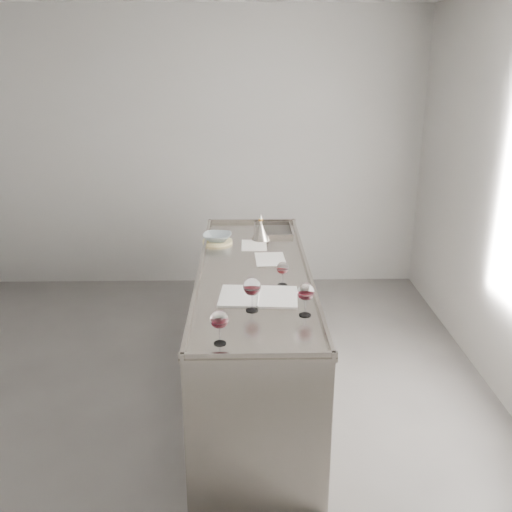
{
  "coord_description": "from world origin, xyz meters",
  "views": [
    {
      "loc": [
        0.44,
        -3.32,
        2.31
      ],
      "look_at": [
        0.52,
        0.37,
        1.02
      ],
      "focal_mm": 40.0,
      "sensor_mm": 36.0,
      "label": 1
    }
  ],
  "objects_px": {
    "wine_glass_right": "(306,293)",
    "notebook": "(258,296)",
    "wine_glass_left": "(219,321)",
    "wine_funnel": "(261,232)",
    "counter": "(254,333)",
    "ceramic_bowl": "(217,237)",
    "wine_glass_small": "(283,269)",
    "wine_glass_middle": "(252,287)"
  },
  "relations": [
    {
      "from": "wine_glass_middle",
      "to": "notebook",
      "type": "height_order",
      "value": "wine_glass_middle"
    },
    {
      "from": "wine_glass_right",
      "to": "wine_funnel",
      "type": "height_order",
      "value": "wine_funnel"
    },
    {
      "from": "wine_glass_middle",
      "to": "ceramic_bowl",
      "type": "relative_size",
      "value": 0.91
    },
    {
      "from": "wine_glass_right",
      "to": "notebook",
      "type": "bearing_deg",
      "value": 135.01
    },
    {
      "from": "wine_glass_left",
      "to": "wine_glass_middle",
      "type": "height_order",
      "value": "wine_glass_middle"
    },
    {
      "from": "notebook",
      "to": "wine_funnel",
      "type": "height_order",
      "value": "wine_funnel"
    },
    {
      "from": "wine_glass_right",
      "to": "wine_glass_small",
      "type": "bearing_deg",
      "value": 102.35
    },
    {
      "from": "wine_glass_middle",
      "to": "wine_funnel",
      "type": "xyz_separation_m",
      "value": [
        0.09,
        1.34,
        -0.08
      ]
    },
    {
      "from": "counter",
      "to": "notebook",
      "type": "xyz_separation_m",
      "value": [
        0.02,
        -0.46,
        0.47
      ]
    },
    {
      "from": "wine_glass_small",
      "to": "ceramic_bowl",
      "type": "xyz_separation_m",
      "value": [
        -0.45,
        0.88,
        -0.06
      ]
    },
    {
      "from": "counter",
      "to": "notebook",
      "type": "height_order",
      "value": "counter"
    },
    {
      "from": "counter",
      "to": "wine_funnel",
      "type": "xyz_separation_m",
      "value": [
        0.07,
        0.7,
        0.53
      ]
    },
    {
      "from": "wine_glass_middle",
      "to": "wine_glass_right",
      "type": "bearing_deg",
      "value": -13.07
    },
    {
      "from": "wine_glass_middle",
      "to": "counter",
      "type": "bearing_deg",
      "value": 88.05
    },
    {
      "from": "counter",
      "to": "wine_glass_small",
      "type": "distance_m",
      "value": 0.66
    },
    {
      "from": "wine_glass_left",
      "to": "wine_funnel",
      "type": "relative_size",
      "value": 0.85
    },
    {
      "from": "wine_glass_right",
      "to": "ceramic_bowl",
      "type": "height_order",
      "value": "wine_glass_right"
    },
    {
      "from": "wine_glass_left",
      "to": "ceramic_bowl",
      "type": "relative_size",
      "value": 0.82
    },
    {
      "from": "wine_glass_right",
      "to": "wine_funnel",
      "type": "bearing_deg",
      "value": 98.43
    },
    {
      "from": "wine_glass_right",
      "to": "ceramic_bowl",
      "type": "relative_size",
      "value": 0.87
    },
    {
      "from": "ceramic_bowl",
      "to": "counter",
      "type": "bearing_deg",
      "value": -66.07
    },
    {
      "from": "wine_glass_left",
      "to": "wine_glass_small",
      "type": "distance_m",
      "value": 0.86
    },
    {
      "from": "counter",
      "to": "ceramic_bowl",
      "type": "bearing_deg",
      "value": 113.93
    },
    {
      "from": "ceramic_bowl",
      "to": "wine_funnel",
      "type": "height_order",
      "value": "wine_funnel"
    },
    {
      "from": "wine_glass_left",
      "to": "wine_glass_middle",
      "type": "distance_m",
      "value": 0.43
    },
    {
      "from": "counter",
      "to": "wine_funnel",
      "type": "relative_size",
      "value": 11.31
    },
    {
      "from": "wine_glass_small",
      "to": "notebook",
      "type": "distance_m",
      "value": 0.27
    },
    {
      "from": "notebook",
      "to": "wine_glass_left",
      "type": "bearing_deg",
      "value": -105.55
    },
    {
      "from": "ceramic_bowl",
      "to": "wine_funnel",
      "type": "relative_size",
      "value": 1.04
    },
    {
      "from": "wine_glass_middle",
      "to": "wine_glass_small",
      "type": "relative_size",
      "value": 1.3
    },
    {
      "from": "counter",
      "to": "ceramic_bowl",
      "type": "distance_m",
      "value": 0.85
    },
    {
      "from": "wine_glass_right",
      "to": "ceramic_bowl",
      "type": "xyz_separation_m",
      "value": [
        -0.55,
        1.33,
        -0.09
      ]
    },
    {
      "from": "wine_glass_right",
      "to": "counter",
      "type": "bearing_deg",
      "value": 111.08
    },
    {
      "from": "notebook",
      "to": "wine_funnel",
      "type": "distance_m",
      "value": 1.16
    },
    {
      "from": "wine_glass_small",
      "to": "notebook",
      "type": "bearing_deg",
      "value": -129.07
    },
    {
      "from": "wine_glass_middle",
      "to": "wine_glass_small",
      "type": "distance_m",
      "value": 0.43
    },
    {
      "from": "wine_glass_left",
      "to": "ceramic_bowl",
      "type": "distance_m",
      "value": 1.66
    },
    {
      "from": "wine_glass_middle",
      "to": "notebook",
      "type": "bearing_deg",
      "value": 77.5
    },
    {
      "from": "wine_funnel",
      "to": "wine_glass_small",
      "type": "bearing_deg",
      "value": -83.44
    },
    {
      "from": "counter",
      "to": "wine_funnel",
      "type": "distance_m",
      "value": 0.88
    },
    {
      "from": "counter",
      "to": "wine_glass_left",
      "type": "height_order",
      "value": "wine_glass_left"
    },
    {
      "from": "wine_glass_left",
      "to": "notebook",
      "type": "relative_size",
      "value": 0.37
    }
  ]
}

